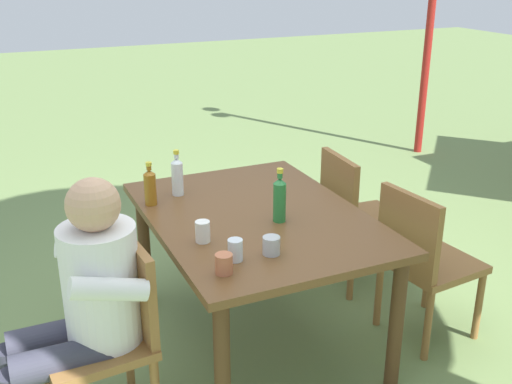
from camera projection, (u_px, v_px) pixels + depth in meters
ground_plane at (256, 338)px, 3.40m from camera, size 24.00×24.00×0.00m
dining_table at (256, 230)px, 3.16m from camera, size 1.44×1.04×0.75m
chair_near_right at (113, 327)px, 2.64m from camera, size 0.47×0.47×0.87m
chair_far_right at (422, 257)px, 3.26m from camera, size 0.48×0.48×0.87m
chair_far_left at (354, 213)px, 3.82m from camera, size 0.47×0.47×0.87m
person_in_white_shirt at (83, 300)px, 2.53m from camera, size 0.47×0.61×1.18m
bottle_amber at (150, 186)px, 3.21m from camera, size 0.06×0.06×0.24m
bottle_green at (280, 199)px, 3.00m from camera, size 0.06×0.06×0.28m
bottle_clear at (177, 176)px, 3.34m from camera, size 0.06×0.06×0.26m
cup_glass at (235, 250)px, 2.64m from camera, size 0.07×0.07×0.10m
cup_steel at (271, 246)px, 2.69m from camera, size 0.08×0.08×0.08m
cup_white at (203, 232)px, 2.81m from camera, size 0.07×0.07×0.10m
cup_terracotta at (224, 264)px, 2.53m from camera, size 0.07×0.07×0.09m
backpack_by_near_side at (246, 215)px, 4.44m from camera, size 0.33×0.21×0.47m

